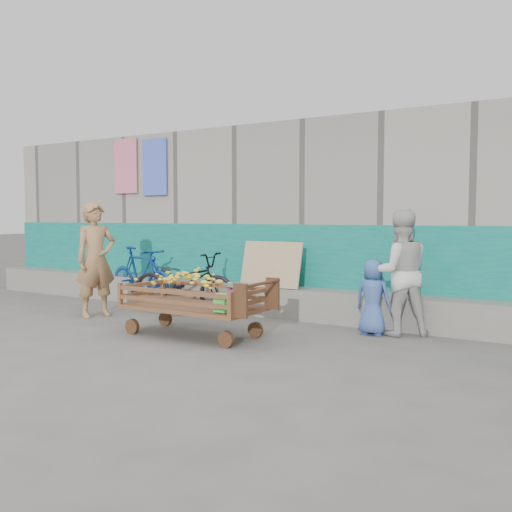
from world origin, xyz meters
The scene contains 9 objects.
ground centered at (0.00, 0.00, 0.00)m, with size 80.00×80.00×0.00m, color #52504B.
building_wall centered at (0.00, 4.05, 1.47)m, with size 12.00×3.50×3.00m.
banana_cart centered at (0.11, 0.50, 0.56)m, with size 1.94×0.89×0.83m.
bench centered at (-1.38, 1.69, 0.19)m, with size 1.03×0.31×0.26m.
vendor_man centered at (-1.99, 0.86, 0.86)m, with size 0.63×0.41×1.73m, color #9A7046.
woman centered at (2.36, 1.95, 0.81)m, with size 0.78×0.61×1.61m, color silver.
child centered at (2.07, 1.77, 0.49)m, with size 0.48×0.31×0.98m, color #38579D.
bicycle_dark centered at (-1.09, 1.85, 0.48)m, with size 0.64×1.83×0.96m, color black.
bicycle_blue centered at (-2.20, 2.05, 0.50)m, with size 0.47×1.68×1.01m, color navy.
Camera 1 is at (4.60, -5.19, 1.52)m, focal length 40.00 mm.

